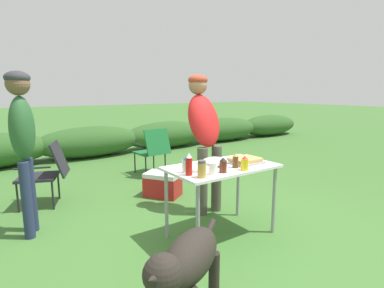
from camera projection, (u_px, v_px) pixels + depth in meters
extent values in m
plane|color=#3D6B2D|center=(221.00, 235.00, 3.13)|extent=(60.00, 60.00, 0.00)
ellipsoid|color=#2D5623|center=(90.00, 142.00, 6.80)|extent=(2.40, 0.90, 0.69)
ellipsoid|color=#2D5623|center=(167.00, 135.00, 7.92)|extent=(2.40, 0.90, 0.69)
ellipsoid|color=#2D5623|center=(224.00, 129.00, 9.04)|extent=(2.40, 0.90, 0.69)
ellipsoid|color=#2D5623|center=(269.00, 125.00, 10.16)|extent=(2.40, 0.90, 0.69)
cube|color=white|center=(222.00, 167.00, 3.00)|extent=(1.10, 0.64, 0.02)
cylinder|color=gray|center=(198.00, 223.00, 2.57)|extent=(0.04, 0.04, 0.71)
cylinder|color=gray|center=(274.00, 200.00, 3.12)|extent=(0.04, 0.04, 0.71)
cylinder|color=gray|center=(166.00, 204.00, 3.01)|extent=(0.04, 0.04, 0.71)
cylinder|color=gray|center=(238.00, 187.00, 3.56)|extent=(0.04, 0.04, 0.71)
cube|color=#9E9EA3|center=(245.00, 162.00, 3.11)|extent=(0.33, 0.28, 0.02)
cube|color=tan|center=(245.00, 160.00, 3.11)|extent=(0.29, 0.24, 0.04)
cylinder|color=white|center=(199.00, 169.00, 2.84)|extent=(0.23, 0.23, 0.02)
ellipsoid|color=silver|center=(215.00, 161.00, 3.01)|extent=(0.26, 0.26, 0.08)
cylinder|color=white|center=(213.00, 169.00, 2.68)|extent=(0.08, 0.08, 0.11)
cylinder|color=#B2893D|center=(202.00, 170.00, 2.58)|extent=(0.08, 0.08, 0.13)
cylinder|color=#4C4C4C|center=(202.00, 162.00, 2.57)|extent=(0.07, 0.07, 0.02)
cylinder|color=brown|center=(235.00, 162.00, 2.92)|extent=(0.06, 0.06, 0.11)
cone|color=gold|center=(236.00, 155.00, 2.90)|extent=(0.05, 0.05, 0.03)
cylinder|color=#562314|center=(223.00, 167.00, 2.74)|extent=(0.07, 0.07, 0.11)
cone|color=black|center=(223.00, 159.00, 2.73)|extent=(0.06, 0.06, 0.03)
cylinder|color=silver|center=(186.00, 166.00, 2.74)|extent=(0.07, 0.07, 0.12)
cone|color=#194793|center=(186.00, 158.00, 2.73)|extent=(0.06, 0.06, 0.03)
cylinder|color=red|center=(189.00, 166.00, 2.65)|extent=(0.06, 0.06, 0.16)
cone|color=white|center=(189.00, 155.00, 2.63)|extent=(0.05, 0.05, 0.04)
cylinder|color=yellow|center=(245.00, 165.00, 2.82)|extent=(0.07, 0.07, 0.11)
cone|color=red|center=(245.00, 157.00, 2.81)|extent=(0.06, 0.06, 0.03)
cylinder|color=#4C473D|center=(202.00, 181.00, 3.59)|extent=(0.13, 0.13, 0.82)
cylinder|color=#4C473D|center=(216.00, 179.00, 3.71)|extent=(0.13, 0.13, 0.82)
ellipsoid|color=red|center=(204.00, 120.00, 3.62)|extent=(0.40, 0.51, 0.72)
sphere|color=#936B4C|center=(198.00, 85.00, 3.65)|extent=(0.23, 0.23, 0.23)
ellipsoid|color=#993823|center=(198.00, 80.00, 3.64)|extent=(0.24, 0.24, 0.14)
cylinder|color=#232D4C|center=(27.00, 201.00, 2.99)|extent=(0.10, 0.10, 0.79)
cylinder|color=#232D4C|center=(31.00, 195.00, 3.16)|extent=(0.10, 0.10, 0.79)
ellipsoid|color=#28562D|center=(22.00, 129.00, 2.95)|extent=(0.32, 0.37, 0.64)
sphere|color=brown|center=(18.00, 84.00, 2.88)|extent=(0.22, 0.22, 0.22)
ellipsoid|color=#333338|center=(17.00, 78.00, 2.87)|extent=(0.23, 0.23, 0.13)
cylinder|color=#28231E|center=(214.00, 281.00, 2.03)|extent=(0.08, 0.08, 0.41)
cylinder|color=#28231E|center=(190.00, 275.00, 2.10)|extent=(0.08, 0.08, 0.41)
ellipsoid|color=#28231E|center=(191.00, 256.00, 1.84)|extent=(0.66, 0.56, 0.27)
sphere|color=#28231E|center=(163.00, 274.00, 1.50)|extent=(0.21, 0.21, 0.21)
cone|color=#28231E|center=(155.00, 279.00, 1.42)|extent=(0.19, 0.17, 0.15)
cylinder|color=#28231E|center=(209.00, 230.00, 2.15)|extent=(0.19, 0.14, 0.11)
cube|color=#232328|center=(38.00, 177.00, 3.87)|extent=(0.59, 0.59, 0.03)
cube|color=#232328|center=(60.00, 158.00, 3.90)|extent=(0.31, 0.49, 0.44)
cylinder|color=black|center=(53.00, 195.00, 3.76)|extent=(0.02, 0.02, 0.38)
cylinder|color=black|center=(59.00, 186.00, 4.14)|extent=(0.02, 0.02, 0.38)
cylinder|color=black|center=(18.00, 198.00, 3.66)|extent=(0.02, 0.02, 0.38)
cylinder|color=black|center=(27.00, 188.00, 4.05)|extent=(0.02, 0.02, 0.38)
cylinder|color=black|center=(32.00, 168.00, 3.62)|extent=(0.40, 0.17, 0.02)
cylinder|color=black|center=(41.00, 160.00, 4.06)|extent=(0.40, 0.17, 0.02)
cube|color=#19602D|center=(150.00, 152.00, 5.42)|extent=(0.49, 0.49, 0.03)
cube|color=#19602D|center=(158.00, 142.00, 5.16)|extent=(0.47, 0.19, 0.44)
cylinder|color=black|center=(146.00, 167.00, 5.17)|extent=(0.02, 0.02, 0.38)
cylinder|color=black|center=(165.00, 163.00, 5.42)|extent=(0.02, 0.02, 0.38)
cylinder|color=black|center=(135.00, 163.00, 5.48)|extent=(0.02, 0.02, 0.38)
cylinder|color=black|center=(154.00, 159.00, 5.73)|extent=(0.02, 0.02, 0.38)
cylinder|color=black|center=(138.00, 144.00, 5.24)|extent=(0.05, 0.41, 0.02)
cylinder|color=black|center=(160.00, 142.00, 5.53)|extent=(0.05, 0.41, 0.02)
cube|color=#B21E1E|center=(163.00, 186.00, 4.27)|extent=(0.54, 0.58, 0.28)
cube|color=silver|center=(163.00, 175.00, 4.24)|extent=(0.54, 0.58, 0.06)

